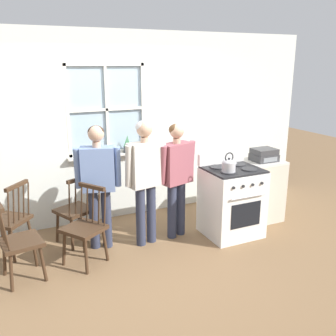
{
  "coord_description": "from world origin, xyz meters",
  "views": [
    {
      "loc": [
        -1.57,
        -3.75,
        2.27
      ],
      "look_at": [
        0.3,
        0.29,
        1.0
      ],
      "focal_mm": 40.0,
      "sensor_mm": 36.0,
      "label": 1
    }
  ],
  "objects_px": {
    "person_adult_right": "(177,171)",
    "chair_center_cluster": "(19,243)",
    "person_teen_center": "(145,172)",
    "side_counter": "(261,190)",
    "kettle": "(229,165)",
    "potted_plant": "(127,147)",
    "stove": "(231,201)",
    "stereo": "(264,155)",
    "chair_near_stove": "(10,221)",
    "person_elderly_left": "(98,177)",
    "chair_by_window": "(85,228)",
    "chair_near_wall": "(76,211)"
  },
  "relations": [
    {
      "from": "person_adult_right",
      "to": "chair_center_cluster",
      "type": "bearing_deg",
      "value": 170.97
    },
    {
      "from": "person_teen_center",
      "to": "side_counter",
      "type": "relative_size",
      "value": 1.77
    },
    {
      "from": "kettle",
      "to": "potted_plant",
      "type": "distance_m",
      "value": 1.57
    },
    {
      "from": "stove",
      "to": "stereo",
      "type": "height_order",
      "value": "stove"
    },
    {
      "from": "person_teen_center",
      "to": "potted_plant",
      "type": "bearing_deg",
      "value": 73.23
    },
    {
      "from": "person_teen_center",
      "to": "chair_near_stove",
      "type": "bearing_deg",
      "value": 153.72
    },
    {
      "from": "person_elderly_left",
      "to": "kettle",
      "type": "relative_size",
      "value": 6.28
    },
    {
      "from": "chair_by_window",
      "to": "person_adult_right",
      "type": "relative_size",
      "value": 0.6
    },
    {
      "from": "stove",
      "to": "side_counter",
      "type": "distance_m",
      "value": 0.72
    },
    {
      "from": "stove",
      "to": "person_teen_center",
      "type": "bearing_deg",
      "value": 168.8
    },
    {
      "from": "person_adult_right",
      "to": "person_elderly_left",
      "type": "bearing_deg",
      "value": 157.68
    },
    {
      "from": "person_adult_right",
      "to": "chair_by_window",
      "type": "bearing_deg",
      "value": 172.32
    },
    {
      "from": "chair_near_wall",
      "to": "kettle",
      "type": "xyz_separation_m",
      "value": [
        1.79,
        -0.77,
        0.59
      ]
    },
    {
      "from": "kettle",
      "to": "side_counter",
      "type": "xyz_separation_m",
      "value": [
        0.83,
        0.37,
        -0.57
      ]
    },
    {
      "from": "chair_by_window",
      "to": "kettle",
      "type": "bearing_deg",
      "value": 50.02
    },
    {
      "from": "chair_center_cluster",
      "to": "side_counter",
      "type": "distance_m",
      "value": 3.35
    },
    {
      "from": "chair_center_cluster",
      "to": "stove",
      "type": "bearing_deg",
      "value": -98.84
    },
    {
      "from": "person_elderly_left",
      "to": "kettle",
      "type": "distance_m",
      "value": 1.62
    },
    {
      "from": "chair_by_window",
      "to": "person_adult_right",
      "type": "bearing_deg",
      "value": 64.88
    },
    {
      "from": "person_elderly_left",
      "to": "chair_center_cluster",
      "type": "bearing_deg",
      "value": -143.56
    },
    {
      "from": "chair_by_window",
      "to": "kettle",
      "type": "relative_size",
      "value": 3.69
    },
    {
      "from": "chair_near_stove",
      "to": "person_elderly_left",
      "type": "xyz_separation_m",
      "value": [
        1.02,
        -0.29,
        0.5
      ]
    },
    {
      "from": "chair_center_cluster",
      "to": "person_adult_right",
      "type": "height_order",
      "value": "person_adult_right"
    },
    {
      "from": "person_elderly_left",
      "to": "stereo",
      "type": "height_order",
      "value": "person_elderly_left"
    },
    {
      "from": "chair_by_window",
      "to": "chair_center_cluster",
      "type": "height_order",
      "value": "same"
    },
    {
      "from": "person_teen_center",
      "to": "kettle",
      "type": "distance_m",
      "value": 1.05
    },
    {
      "from": "chair_near_stove",
      "to": "person_elderly_left",
      "type": "relative_size",
      "value": 0.59
    },
    {
      "from": "chair_near_wall",
      "to": "stereo",
      "type": "bearing_deg",
      "value": 147.0
    },
    {
      "from": "person_elderly_left",
      "to": "potted_plant",
      "type": "relative_size",
      "value": 5.84
    },
    {
      "from": "person_teen_center",
      "to": "person_adult_right",
      "type": "bearing_deg",
      "value": -7.03
    },
    {
      "from": "chair_near_stove",
      "to": "chair_center_cluster",
      "type": "bearing_deg",
      "value": 46.17
    },
    {
      "from": "chair_near_wall",
      "to": "stove",
      "type": "relative_size",
      "value": 0.84
    },
    {
      "from": "chair_by_window",
      "to": "stove",
      "type": "xyz_separation_m",
      "value": [
        1.95,
        -0.07,
        0.04
      ]
    },
    {
      "from": "chair_near_wall",
      "to": "stereo",
      "type": "height_order",
      "value": "stereo"
    },
    {
      "from": "stereo",
      "to": "kettle",
      "type": "bearing_deg",
      "value": -157.24
    },
    {
      "from": "person_teen_center",
      "to": "side_counter",
      "type": "bearing_deg",
      "value": -10.58
    },
    {
      "from": "chair_center_cluster",
      "to": "kettle",
      "type": "height_order",
      "value": "kettle"
    },
    {
      "from": "stereo",
      "to": "side_counter",
      "type": "bearing_deg",
      "value": 90.0
    },
    {
      "from": "chair_center_cluster",
      "to": "stove",
      "type": "distance_m",
      "value": 2.67
    },
    {
      "from": "chair_near_stove",
      "to": "side_counter",
      "type": "bearing_deg",
      "value": 124.25
    },
    {
      "from": "person_teen_center",
      "to": "potted_plant",
      "type": "xyz_separation_m",
      "value": [
        0.09,
        0.94,
        0.11
      ]
    },
    {
      "from": "person_teen_center",
      "to": "person_elderly_left",
      "type": "bearing_deg",
      "value": 154.83
    },
    {
      "from": "chair_by_window",
      "to": "kettle",
      "type": "distance_m",
      "value": 1.9
    },
    {
      "from": "chair_near_wall",
      "to": "chair_by_window",
      "type": "bearing_deg",
      "value": 65.17
    },
    {
      "from": "person_elderly_left",
      "to": "potted_plant",
      "type": "xyz_separation_m",
      "value": [
        0.65,
        0.8,
        0.15
      ]
    },
    {
      "from": "person_adult_right",
      "to": "kettle",
      "type": "bearing_deg",
      "value": -52.02
    },
    {
      "from": "kettle",
      "to": "stereo",
      "type": "bearing_deg",
      "value": 22.76
    },
    {
      "from": "chair_near_wall",
      "to": "chair_center_cluster",
      "type": "relative_size",
      "value": 1.0
    },
    {
      "from": "person_elderly_left",
      "to": "person_adult_right",
      "type": "xyz_separation_m",
      "value": [
        1.0,
        -0.11,
        -0.02
      ]
    },
    {
      "from": "chair_near_wall",
      "to": "person_adult_right",
      "type": "relative_size",
      "value": 0.6
    }
  ]
}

